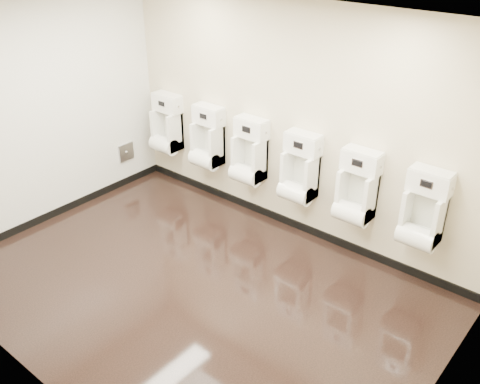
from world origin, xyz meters
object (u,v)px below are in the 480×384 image
Objects in this scene: urinal_0 at (166,128)px; urinal_1 at (207,142)px; urinal_4 at (356,192)px; access_panel at (126,152)px; urinal_5 at (423,215)px; urinal_2 at (249,156)px; urinal_3 at (299,173)px.

urinal_0 is 1.00× the size of urinal_1.
urinal_0 and urinal_4 have the same top height.
access_panel is 0.30× the size of urinal_5.
urinal_2 is 0.76m from urinal_3.
urinal_5 is (0.76, 0.00, 0.00)m from urinal_4.
urinal_0 is 2.26m from urinal_3.
urinal_2 and urinal_3 have the same top height.
urinal_4 is at bearing 0.00° from urinal_1.
urinal_1 and urinal_3 have the same top height.
urinal_3 is (2.71, 0.40, 0.36)m from access_panel.
urinal_0 is 1.00× the size of urinal_4.
urinal_1 is 1.48m from urinal_3.
urinal_2 is (1.95, 0.40, 0.36)m from access_panel.
access_panel is 0.30× the size of urinal_0.
urinal_3 is 1.51m from urinal_5.
urinal_0 and urinal_5 have the same top height.
urinal_0 is at bearing 180.00° from urinal_2.
urinal_1 is 2.23m from urinal_4.
urinal_5 is at bearing 0.00° from urinal_4.
access_panel is 4.26m from urinal_5.
urinal_0 reaches higher than access_panel.
urinal_0 is at bearing 180.00° from urinal_1.
urinal_3 reaches higher than access_panel.
urinal_5 is (1.51, 0.00, 0.00)m from urinal_3.
urinal_2 is 1.00× the size of urinal_5.
urinal_5 reaches higher than access_panel.
urinal_0 is 3.77m from urinal_5.
urinal_5 is at bearing 0.00° from urinal_3.
urinal_5 is (3.77, 0.00, 0.00)m from urinal_0.
urinal_3 is (2.26, 0.00, 0.00)m from urinal_0.
urinal_3 is 1.00× the size of urinal_4.
urinal_5 is (2.27, 0.00, 0.00)m from urinal_2.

